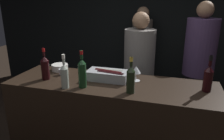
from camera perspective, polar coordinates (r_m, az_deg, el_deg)
wall_back_chalkboard at (r=4.19m, az=8.66°, el=12.60°), size 6.40×0.06×2.80m
bar_counter at (r=2.38m, az=-0.23°, el=-14.67°), size 2.05×0.65×1.01m
ice_bin_with_bottles at (r=2.20m, az=-0.96°, el=-1.23°), size 0.42×0.21×0.11m
bowl_white at (r=2.57m, az=-13.47°, el=0.74°), size 0.18×0.18×0.07m
wine_glass at (r=2.17m, az=6.31°, el=-0.04°), size 0.10×0.10×0.15m
candle_votive at (r=2.42m, az=-12.88°, el=-0.41°), size 0.07×0.07×0.06m
red_wine_bottle_burgundy at (r=2.01m, az=-7.79°, el=-0.64°), size 0.08×0.08×0.35m
red_wine_bottle_tall at (r=2.30m, az=-17.09°, el=0.76°), size 0.08×0.08×0.32m
white_wine_bottle at (r=2.03m, az=-12.29°, el=-1.28°), size 0.07×0.07×0.32m
champagne_bottle at (r=1.88m, az=4.90°, el=-2.28°), size 0.07×0.07×0.32m
red_wine_bottle_black_foil at (r=2.09m, az=23.84°, el=-1.78°), size 0.08×0.08×0.33m
person_in_hoodie at (r=2.87m, az=7.05°, el=0.02°), size 0.39×0.39×1.64m
person_blond_tee at (r=3.92m, az=7.71°, el=5.30°), size 0.34×0.34×1.67m
person_grey_polo at (r=3.14m, az=21.68°, el=1.83°), size 0.40×0.40×1.77m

